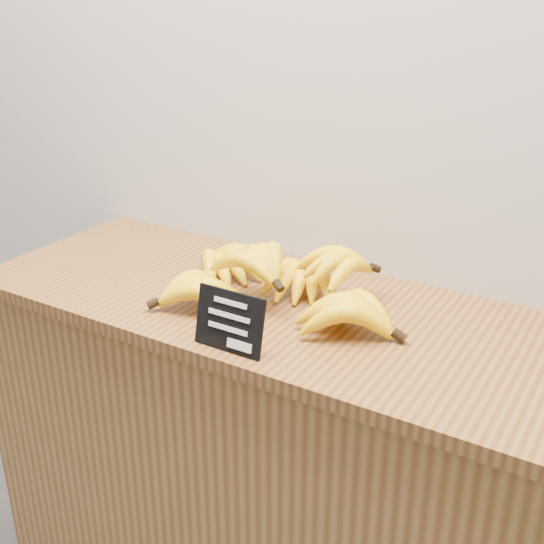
% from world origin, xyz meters
% --- Properties ---
extents(counter, '(1.45, 0.50, 0.90)m').
position_xyz_m(counter, '(0.16, 2.75, 0.45)').
color(counter, olive).
rests_on(counter, ground).
extents(counter_top, '(1.40, 0.54, 0.03)m').
position_xyz_m(counter_top, '(0.16, 2.75, 0.92)').
color(counter_top, brown).
rests_on(counter_top, counter).
extents(chalkboard_sign, '(0.14, 0.03, 0.11)m').
position_xyz_m(chalkboard_sign, '(0.18, 2.53, 0.99)').
color(chalkboard_sign, black).
rests_on(chalkboard_sign, counter_top).
extents(banana_pile, '(0.57, 0.37, 0.12)m').
position_xyz_m(banana_pile, '(0.16, 2.74, 0.98)').
color(banana_pile, yellow).
rests_on(banana_pile, counter_top).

